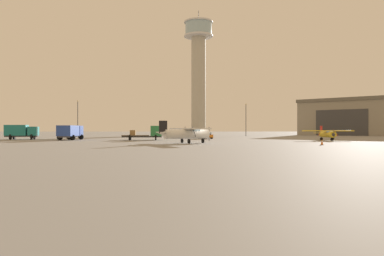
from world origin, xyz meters
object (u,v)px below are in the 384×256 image
at_px(light_post_west, 78,115).
at_px(traffic_cone_near_left, 322,142).
at_px(airplane_yellow, 327,134).
at_px(truck_flatbed_green, 149,133).
at_px(car_orange, 205,135).
at_px(control_tower, 198,65).
at_px(truck_box_blue, 70,131).
at_px(airplane_white, 186,133).
at_px(light_post_east, 246,117).
at_px(truck_box_teal, 21,131).

distance_m(light_post_west, traffic_cone_near_left, 68.38).
xyz_separation_m(light_post_west, traffic_cone_near_left, (45.34, -50.91, -5.31)).
distance_m(airplane_yellow, truck_flatbed_green, 31.74).
bearing_deg(car_orange, control_tower, -18.24).
relative_size(truck_box_blue, traffic_cone_near_left, 9.27).
bearing_deg(truck_flatbed_green, truck_box_blue, 171.64).
distance_m(control_tower, car_orange, 58.28).
xyz_separation_m(control_tower, truck_box_blue, (-26.52, -59.46, -22.82)).
height_order(control_tower, truck_box_blue, control_tower).
bearing_deg(light_post_west, airplane_yellow, -32.25).
relative_size(airplane_white, truck_flatbed_green, 1.44).
relative_size(airplane_yellow, light_post_east, 0.96).
bearing_deg(traffic_cone_near_left, truck_box_blue, 150.90).
bearing_deg(traffic_cone_near_left, light_post_east, 89.72).
height_order(truck_box_teal, light_post_west, light_post_west).
relative_size(truck_flatbed_green, traffic_cone_near_left, 9.90).
bearing_deg(truck_box_teal, car_orange, -3.97).
bearing_deg(truck_flatbed_green, control_tower, 74.83).
bearing_deg(traffic_cone_near_left, car_orange, 115.27).
distance_m(truck_box_teal, traffic_cone_near_left, 54.66).
height_order(airplane_white, light_post_west, light_post_west).
xyz_separation_m(truck_flatbed_green, light_post_west, (-21.62, 30.80, 4.41)).
bearing_deg(truck_box_blue, traffic_cone_near_left, -115.17).
relative_size(airplane_white, truck_box_teal, 1.72).
bearing_deg(control_tower, airplane_yellow, -72.86).
bearing_deg(truck_flatbed_green, car_orange, 30.39).
bearing_deg(airplane_white, truck_box_blue, 119.87).
relative_size(truck_flatbed_green, car_orange, 1.50).
bearing_deg(light_post_west, truck_box_teal, -97.26).
relative_size(truck_box_teal, light_post_west, 0.63).
distance_m(truck_box_blue, light_post_west, 30.80).
xyz_separation_m(airplane_yellow, light_post_east, (-7.64, 36.63, 4.18)).
bearing_deg(airplane_yellow, light_post_west, -120.54).
height_order(airplane_yellow, truck_box_blue, truck_box_blue).
bearing_deg(car_orange, traffic_cone_near_left, -171.55).
relative_size(airplane_white, light_post_west, 1.08).
bearing_deg(airplane_white, airplane_yellow, 0.93).
relative_size(control_tower, truck_flatbed_green, 6.05).
distance_m(truck_box_blue, traffic_cone_near_left, 43.69).
bearing_deg(truck_flatbed_green, airplane_white, -69.26).
bearing_deg(airplane_white, truck_flatbed_green, 90.84).
distance_m(truck_flatbed_green, traffic_cone_near_left, 31.11).
xyz_separation_m(airplane_yellow, truck_flatbed_green, (-31.62, 2.79, 0.05)).
height_order(airplane_white, truck_box_blue, airplane_white).
distance_m(truck_flatbed_green, truck_box_teal, 25.39).
distance_m(truck_flatbed_green, car_orange, 13.03).
bearing_deg(light_post_east, airplane_white, -109.88).
distance_m(control_tower, truck_box_teal, 70.75).
height_order(control_tower, car_orange, control_tower).
height_order(truck_box_teal, light_post_east, light_post_east).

